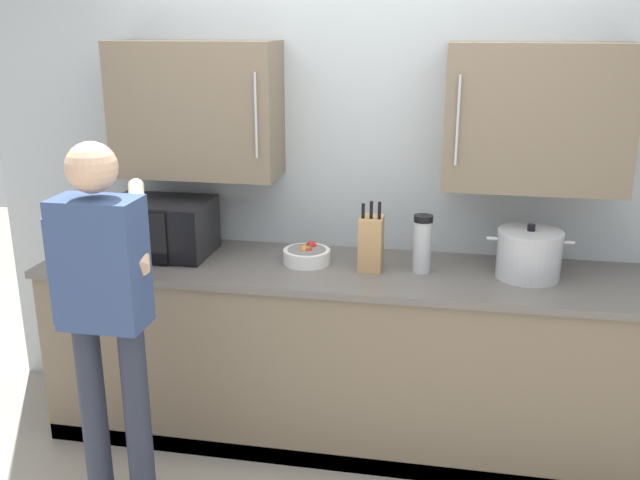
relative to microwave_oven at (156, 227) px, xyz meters
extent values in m
cube|color=#B2BCC1|center=(1.02, 0.35, 0.25)|extent=(4.14, 0.10, 2.65)
cube|color=#756651|center=(0.20, 0.14, 0.59)|extent=(0.83, 0.32, 0.67)
cylinder|color=#B7BABF|center=(0.56, -0.04, 0.59)|extent=(0.01, 0.01, 0.40)
cube|color=#756651|center=(1.85, 0.14, 0.59)|extent=(0.83, 0.32, 0.67)
cylinder|color=#B7BABF|center=(1.49, -0.04, 0.59)|extent=(0.01, 0.01, 0.40)
cube|color=#756651|center=(1.02, -0.04, -0.63)|extent=(3.05, 0.65, 0.90)
cube|color=#605B56|center=(1.02, -0.04, -0.16)|extent=(3.09, 0.69, 0.03)
cube|color=black|center=(1.02, -0.35, -1.03)|extent=(3.05, 0.04, 0.09)
cube|color=black|center=(0.02, 0.01, 0.00)|extent=(0.51, 0.37, 0.28)
cube|color=beige|center=(-0.05, 0.00, 0.00)|extent=(0.33, 0.31, 0.23)
cube|color=black|center=(0.21, -0.18, 0.00)|extent=(0.14, 0.01, 0.26)
cube|color=black|center=(-0.05, -0.18, 0.00)|extent=(0.37, 0.04, 0.26)
cylinder|color=#B7BABF|center=(1.85, -0.02, -0.04)|extent=(0.29, 0.29, 0.21)
cylinder|color=#B7BABF|center=(1.85, -0.02, 0.08)|extent=(0.30, 0.30, 0.02)
cylinder|color=black|center=(1.85, -0.02, 0.10)|extent=(0.04, 0.04, 0.03)
cylinder|color=#B7BABF|center=(1.68, -0.02, 0.04)|extent=(0.05, 0.02, 0.02)
cylinder|color=#B7BABF|center=(2.02, -0.02, 0.04)|extent=(0.05, 0.02, 0.02)
cube|color=tan|center=(1.11, -0.03, -0.01)|extent=(0.11, 0.15, 0.26)
cylinder|color=black|center=(1.07, -0.05, 0.15)|extent=(0.02, 0.02, 0.07)
cylinder|color=black|center=(1.11, -0.05, 0.16)|extent=(0.02, 0.02, 0.09)
cylinder|color=black|center=(1.15, -0.05, 0.16)|extent=(0.02, 0.02, 0.08)
cylinder|color=#B7BABF|center=(1.36, -0.03, -0.02)|extent=(0.09, 0.09, 0.25)
cylinder|color=black|center=(1.36, -0.03, 0.12)|extent=(0.09, 0.09, 0.03)
cylinder|color=white|center=(0.79, -0.01, -0.11)|extent=(0.23, 0.23, 0.07)
cylinder|color=slate|center=(0.79, -0.01, -0.09)|extent=(0.19, 0.19, 0.05)
sphere|color=orange|center=(0.78, -0.01, -0.07)|extent=(0.05, 0.05, 0.05)
sphere|color=red|center=(0.80, 0.05, -0.07)|extent=(0.06, 0.06, 0.06)
sphere|color=#5B9333|center=(0.79, -0.01, -0.07)|extent=(0.05, 0.05, 0.05)
sphere|color=red|center=(0.80, -0.02, -0.08)|extent=(0.04, 0.04, 0.04)
cylinder|color=#282D3D|center=(0.03, -0.82, -0.62)|extent=(0.11, 0.11, 0.90)
cylinder|color=#282D3D|center=(0.23, -0.82, -0.62)|extent=(0.11, 0.11, 0.90)
cube|color=#334775|center=(0.13, -0.82, 0.09)|extent=(0.34, 0.20, 0.53)
sphere|color=#DBAD89|center=(0.13, -0.82, 0.48)|extent=(0.20, 0.20, 0.20)
cylinder|color=#DBAD89|center=(0.18, -0.58, 0.19)|extent=(0.31, 0.55, 0.29)
cylinder|color=#334775|center=(-0.07, -0.82, 0.04)|extent=(0.07, 0.07, 0.45)
camera|label=1|loc=(1.47, -3.26, 1.01)|focal=39.60mm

